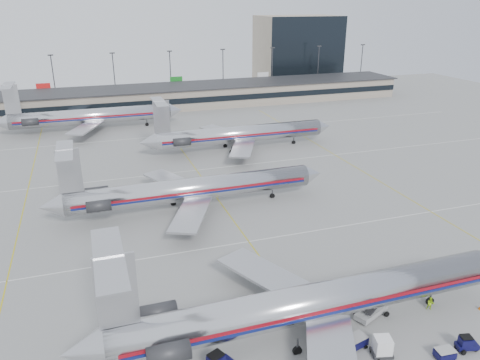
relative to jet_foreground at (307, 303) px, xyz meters
name	(u,v)px	position (x,y,z in m)	size (l,w,h in m)	color
ground	(277,281)	(0.97, 9.34, -3.52)	(260.00, 260.00, 0.00)	gray
apron_markings	(249,241)	(0.97, 19.34, -3.51)	(160.00, 0.15, 0.02)	silver
terminal	(150,98)	(0.97, 107.31, -0.36)	(162.00, 17.00, 6.25)	gray
light_mast_row	(143,73)	(0.97, 121.34, 5.06)	(163.60, 0.40, 15.28)	#38383D
distant_building	(297,50)	(62.97, 137.34, 8.98)	(30.00, 20.00, 25.00)	tan
jet_foreground	(307,303)	(0.00, 0.00, 0.00)	(46.35, 27.29, 12.13)	silver
jet_second_row	(187,189)	(-4.51, 32.26, -0.15)	(44.43, 26.16, 11.63)	silver
jet_third_row	(237,134)	(12.54, 59.51, -0.06)	(43.55, 26.79, 11.91)	silver
jet_back_row	(89,116)	(-17.38, 86.51, 0.09)	(45.44, 27.95, 12.43)	silver
tug_right	(466,344)	(13.14, -7.00, -2.78)	(2.17, 1.43, 1.62)	#0A0936
cart_inner	(356,341)	(3.71, -3.26, -2.93)	(2.22, 1.76, 1.11)	#0A0936
cart_outer	(445,354)	(10.53, -7.23, -3.00)	(1.81, 1.31, 0.98)	#0A0936
uld_container	(382,347)	(5.32, -5.04, -2.55)	(2.15, 1.93, 1.92)	#2D2D30
belt_loader	(372,310)	(7.75, 0.25, -2.83)	(4.99, 3.03, 2.57)	#959595
ramp_worker_near	(364,305)	(7.26, 1.07, -2.60)	(0.67, 0.44, 1.83)	#90E915
ramp_worker_far	(431,304)	(14.16, -0.86, -2.77)	(0.73, 0.57, 1.51)	#A4DC14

